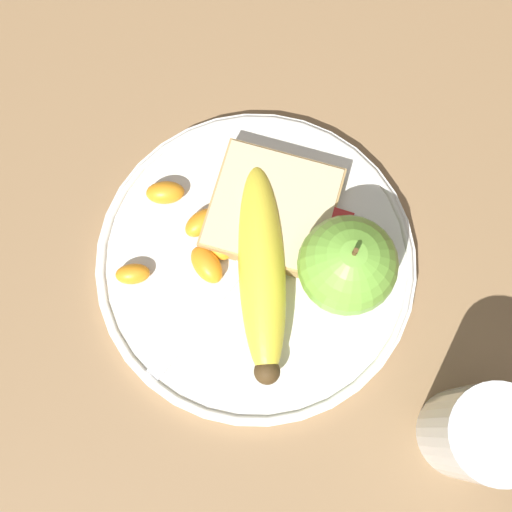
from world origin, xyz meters
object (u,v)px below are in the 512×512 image
at_px(banana, 262,272).
at_px(apple, 347,265).
at_px(plate, 256,263).
at_px(bread_slice, 269,209).
at_px(juice_glass, 477,433).
at_px(fork, 243,264).
at_px(jam_packet, 324,228).

bearing_deg(banana, apple, 19.04).
bearing_deg(apple, plate, -171.55).
height_order(apple, bread_slice, apple).
distance_m(juice_glass, fork, 0.22).
bearing_deg(bread_slice, jam_packet, -1.85).
bearing_deg(juice_glass, banana, 159.90).
bearing_deg(banana, fork, 164.57).
xyz_separation_m(banana, bread_slice, (-0.01, 0.05, -0.01)).
xyz_separation_m(apple, jam_packet, (-0.02, 0.03, -0.03)).
xyz_separation_m(banana, fork, (-0.02, 0.00, -0.02)).
bearing_deg(fork, banana, -85.40).
relative_size(banana, jam_packet, 4.45).
bearing_deg(bread_slice, plate, -86.04).
height_order(apple, banana, apple).
relative_size(bread_slice, jam_packet, 2.62).
xyz_separation_m(plate, bread_slice, (-0.00, 0.04, 0.02)).
xyz_separation_m(juice_glass, bread_slice, (-0.20, 0.12, -0.02)).
bearing_deg(juice_glass, fork, 160.30).
bearing_deg(juice_glass, plate, 157.93).
height_order(plate, banana, banana).
relative_size(juice_glass, apple, 1.12).
bearing_deg(juice_glass, bread_slice, 148.32).
relative_size(apple, bread_slice, 0.84).
height_order(juice_glass, fork, juice_glass).
bearing_deg(apple, juice_glass, -35.53).
bearing_deg(plate, bread_slice, 93.96).
bearing_deg(jam_packet, apple, -51.01).
relative_size(apple, jam_packet, 2.20).
xyz_separation_m(juice_glass, banana, (-0.18, 0.07, -0.01)).
height_order(plate, fork, fork).
distance_m(banana, fork, 0.02).
bearing_deg(plate, banana, -51.90).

